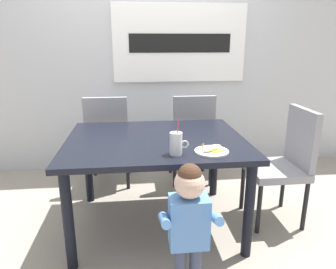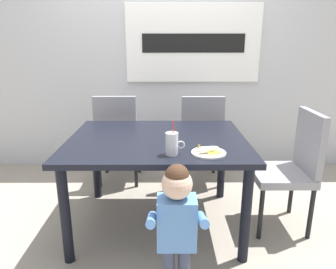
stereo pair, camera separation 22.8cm
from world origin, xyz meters
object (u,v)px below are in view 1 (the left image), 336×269
at_px(dining_table, 156,149).
at_px(toddler_standing, 189,216).
at_px(dining_chair_right, 192,134).
at_px(peeled_banana, 212,148).
at_px(dining_chair_far, 286,159).
at_px(milk_cup, 176,145).
at_px(dining_chair_left, 108,136).
at_px(snack_plate, 212,151).

relative_size(dining_table, toddler_standing, 1.63).
relative_size(dining_chair_right, peeled_banana, 5.46).
relative_size(dining_chair_far, peeled_banana, 5.46).
bearing_deg(dining_chair_far, peeled_banana, -64.34).
bearing_deg(toddler_standing, dining_chair_far, 38.60).
distance_m(milk_cup, peeled_banana, 0.24).
distance_m(dining_chair_left, peeled_banana, 1.42).
bearing_deg(dining_chair_right, peeled_banana, 85.96).
xyz_separation_m(dining_table, dining_chair_right, (0.43, 0.77, -0.12)).
relative_size(dining_chair_right, snack_plate, 4.17).
bearing_deg(dining_table, peeled_banana, -46.54).
distance_m(dining_chair_left, dining_chair_far, 1.70).
distance_m(dining_table, dining_chair_far, 1.07).
relative_size(dining_chair_left, dining_chair_right, 1.00).
distance_m(snack_plate, peeled_banana, 0.03).
distance_m(toddler_standing, peeled_banana, 0.52).
bearing_deg(milk_cup, dining_table, 106.29).
bearing_deg(dining_chair_left, snack_plate, 124.43).
xyz_separation_m(milk_cup, peeled_banana, (0.24, 0.01, -0.04)).
xyz_separation_m(dining_table, dining_chair_left, (-0.43, 0.79, -0.12)).
bearing_deg(toddler_standing, milk_cup, 92.94).
relative_size(dining_table, peeled_banana, 7.75).
distance_m(dining_table, milk_cup, 0.42).
bearing_deg(snack_plate, milk_cup, -176.10).
relative_size(dining_chair_right, dining_chair_far, 1.00).
height_order(dining_chair_right, dining_chair_far, same).
bearing_deg(dining_chair_far, toddler_standing, -51.40).
height_order(dining_table, dining_chair_far, dining_chair_far).
relative_size(dining_chair_far, snack_plate, 4.17).
height_order(dining_table, toddler_standing, toddler_standing).
distance_m(dining_table, dining_chair_left, 0.91).
bearing_deg(dining_chair_far, dining_chair_left, -118.61).
height_order(dining_chair_left, dining_chair_far, same).
bearing_deg(dining_table, snack_plate, -45.32).
height_order(dining_chair_right, milk_cup, milk_cup).
bearing_deg(milk_cup, toddler_standing, -87.06).
xyz_separation_m(dining_chair_left, peeled_banana, (0.78, -1.16, 0.24)).
bearing_deg(peeled_banana, dining_table, 133.46).
relative_size(milk_cup, peeled_banana, 1.40).
bearing_deg(peeled_banana, toddler_standing, -118.62).
bearing_deg(dining_chair_left, dining_table, 118.76).
bearing_deg(dining_table, dining_chair_far, -1.36).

